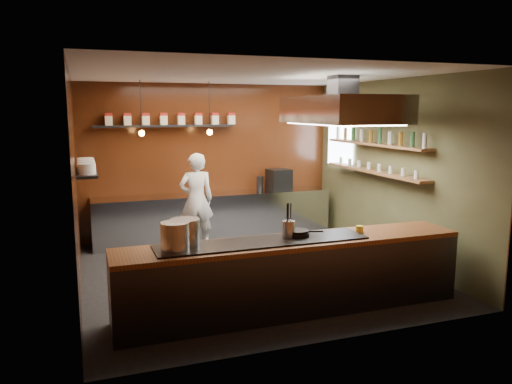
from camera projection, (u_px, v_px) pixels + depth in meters
name	position (u px, v px, depth m)	size (l,w,h in m)	color
floor	(251.00, 272.00, 7.77)	(5.00, 5.00, 0.00)	black
back_wall	(210.00, 161.00, 9.85)	(5.00, 5.00, 0.00)	#3E180B
left_wall	(75.00, 185.00, 6.70)	(5.00, 5.00, 0.00)	#3E180B
right_wall	(392.00, 170.00, 8.35)	(5.00, 5.00, 0.00)	#454527
ceiling	(251.00, 75.00, 7.28)	(5.00, 5.00, 0.00)	silver
window_pane	(340.00, 140.00, 9.84)	(1.00, 1.00, 0.00)	white
prep_counter	(215.00, 216.00, 9.71)	(4.60, 0.65, 0.90)	silver
pass_counter	(293.00, 275.00, 6.20)	(4.40, 0.72, 0.94)	#38383D
tin_shelf	(164.00, 126.00, 9.31)	(2.60, 0.26, 0.04)	black
plate_shelf	(86.00, 172.00, 7.67)	(0.30, 1.40, 0.04)	black
bottle_shelf_upper	(375.00, 144.00, 8.50)	(0.26, 2.80, 0.04)	brown
bottle_shelf_lower	(374.00, 171.00, 8.58)	(0.26, 2.80, 0.04)	brown
extractor_hood	(342.00, 109.00, 7.41)	(1.20, 2.00, 0.72)	#38383D
pendant_left	(142.00, 130.00, 8.54)	(0.10, 0.10, 0.95)	black
pendant_right	(210.00, 129.00, 8.93)	(0.10, 0.10, 0.95)	black
storage_tins	(172.00, 119.00, 9.33)	(2.43, 0.13, 0.22)	beige
plate_stacks	(86.00, 166.00, 7.66)	(0.26, 1.16, 0.16)	silver
bottles	(375.00, 136.00, 8.48)	(0.06, 2.66, 0.24)	silver
wine_glasses	(374.00, 167.00, 8.57)	(0.07, 2.37, 0.13)	silver
stockpot_large	(175.00, 236.00, 5.58)	(0.33, 0.33, 0.32)	silver
stockpot_small	(185.00, 232.00, 5.75)	(0.34, 0.34, 0.32)	#B3B6BA
utensil_crock	(289.00, 229.00, 6.17)	(0.16, 0.16, 0.21)	silver
frying_pan	(298.00, 233.00, 6.23)	(0.46, 0.30, 0.07)	black
butter_jar	(360.00, 229.00, 6.49)	(0.10, 0.10, 0.09)	yellow
espresso_machine	(279.00, 180.00, 10.02)	(0.43, 0.40, 0.43)	black
chef	(196.00, 200.00, 9.18)	(0.63, 0.41, 1.73)	silver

